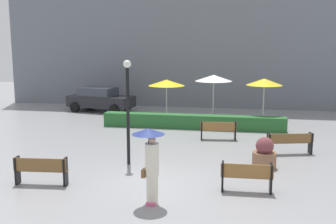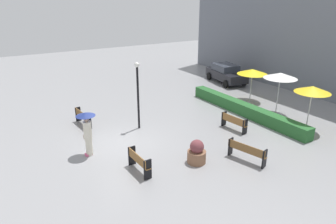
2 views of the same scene
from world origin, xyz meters
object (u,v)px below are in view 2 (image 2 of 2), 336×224
patio_umbrella_yellow (252,72)px  patio_umbrella_white (281,76)px  bench_back_row (234,122)px  parked_car (226,73)px  patio_umbrella_yellow_far (313,89)px  pedestrian_with_umbrella (87,129)px  bench_near_left (82,117)px  lamp_post (138,89)px  planter_pot (197,153)px  bench_far_right (247,151)px  bench_near_right (139,161)px

patio_umbrella_yellow → patio_umbrella_white: (2.74, -0.47, 0.35)m
bench_back_row → parked_car: size_ratio=0.38×
patio_umbrella_yellow_far → parked_car: size_ratio=0.57×
bench_back_row → pedestrian_with_umbrella: pedestrian_with_umbrella is taller
bench_near_left → lamp_post: size_ratio=0.44×
lamp_post → patio_umbrella_yellow: 9.08m
planter_pot → bench_near_left: bearing=-156.2°
pedestrian_with_umbrella → lamp_post: 3.93m
bench_far_right → bench_near_left: size_ratio=1.10×
planter_pot → patio_umbrella_yellow: 10.16m
bench_far_right → patio_umbrella_yellow: bearing=133.2°
planter_pot → patio_umbrella_yellow_far: patio_umbrella_yellow_far is taller
bench_back_row → pedestrian_with_umbrella: (-1.41, -7.86, 0.83)m
bench_near_right → bench_back_row: (-1.20, 6.54, -0.03)m
bench_near_right → patio_umbrella_white: 11.04m
bench_back_row → patio_umbrella_yellow: 5.92m
bench_near_right → patio_umbrella_white: patio_umbrella_white is taller
patio_umbrella_yellow_far → patio_umbrella_white: bearing=165.8°
bench_far_right → patio_umbrella_yellow: (-6.23, 6.62, 1.60)m
lamp_post → patio_umbrella_yellow_far: 9.47m
bench_near_left → bench_far_right: bearing=32.1°
planter_pot → patio_umbrella_white: bearing=106.3°
bench_near_right → lamp_post: (-4.22, 2.11, 1.81)m
pedestrian_with_umbrella → patio_umbrella_yellow: patio_umbrella_yellow is taller
pedestrian_with_umbrella → planter_pot: pedestrian_with_umbrella is taller
bench_back_row → bench_near_left: bearing=-126.0°
planter_pot → parked_car: bearing=133.2°
bench_far_right → patio_umbrella_yellow_far: bearing=98.1°
bench_near_left → patio_umbrella_yellow_far: bearing=55.4°
patio_umbrella_yellow_far → patio_umbrella_yellow: bearing=168.1°
bench_near_left → bench_back_row: bearing=54.0°
bench_near_left → patio_umbrella_yellow: patio_umbrella_yellow is taller
bench_near_right → lamp_post: size_ratio=0.40×
bench_far_right → patio_umbrella_white: (-3.49, 6.16, 1.95)m
bench_back_row → planter_pot: size_ratio=1.51×
bench_near_left → bench_back_row: bench_near_left is taller
bench_back_row → lamp_post: size_ratio=0.44×
bench_near_right → patio_umbrella_white: (-1.74, 10.72, 1.95)m
bench_near_right → lamp_post: lamp_post is taller
bench_far_right → patio_umbrella_white: 7.34m
patio_umbrella_white → parked_car: 8.00m
bench_near_left → patio_umbrella_yellow: size_ratio=0.73×
pedestrian_with_umbrella → lamp_post: size_ratio=0.56×
bench_near_left → planter_pot: bearing=23.8°
planter_pot → patio_umbrella_white: 8.72m
patio_umbrella_white → patio_umbrella_yellow: bearing=170.4°
bench_back_row → pedestrian_with_umbrella: 8.03m
planter_pot → bench_back_row: bearing=115.1°
patio_umbrella_yellow → bench_near_left: bearing=-98.9°
patio_umbrella_yellow → patio_umbrella_yellow_far: 5.57m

